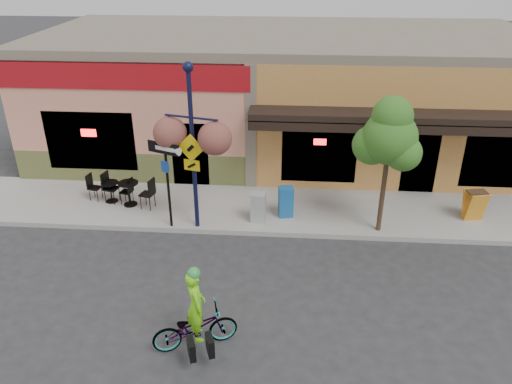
# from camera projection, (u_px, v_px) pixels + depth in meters

# --- Properties ---
(ground) EXTENTS (90.00, 90.00, 0.00)m
(ground) POSITION_uv_depth(u_px,v_px,m) (277.00, 247.00, 13.65)
(ground) COLOR #2D2D30
(ground) RESTS_ON ground
(sidewalk) EXTENTS (24.00, 3.00, 0.15)m
(sidewalk) POSITION_uv_depth(u_px,v_px,m) (280.00, 209.00, 15.40)
(sidewalk) COLOR #9E9B93
(sidewalk) RESTS_ON ground
(curb) EXTENTS (24.00, 0.12, 0.15)m
(curb) POSITION_uv_depth(u_px,v_px,m) (278.00, 234.00, 14.11)
(curb) COLOR #A8A59E
(curb) RESTS_ON ground
(building) EXTENTS (18.20, 8.20, 4.50)m
(building) POSITION_uv_depth(u_px,v_px,m) (285.00, 92.00, 19.31)
(building) COLOR #E48D71
(building) RESTS_ON ground
(bicycle) EXTENTS (1.85, 1.19, 0.92)m
(bicycle) POSITION_uv_depth(u_px,v_px,m) (195.00, 328.00, 10.12)
(bicycle) COLOR maroon
(bicycle) RESTS_ON ground
(cyclist_rider) EXTENTS (0.56, 0.67, 1.58)m
(cyclist_rider) POSITION_uv_depth(u_px,v_px,m) (197.00, 315.00, 9.97)
(cyclist_rider) COLOR #81F81A
(cyclist_rider) RESTS_ON ground
(lamp_post) EXTENTS (1.60, 0.95, 4.70)m
(lamp_post) POSITION_uv_depth(u_px,v_px,m) (193.00, 150.00, 13.30)
(lamp_post) COLOR #13163D
(lamp_post) RESTS_ON sidewalk
(one_way_sign) EXTENTS (1.00, 0.57, 2.57)m
(one_way_sign) POSITION_uv_depth(u_px,v_px,m) (168.00, 185.00, 13.78)
(one_way_sign) COLOR black
(one_way_sign) RESTS_ON sidewalk
(cafe_set_left) EXTENTS (1.81, 1.20, 0.99)m
(cafe_set_left) POSITION_uv_depth(u_px,v_px,m) (129.00, 190.00, 15.28)
(cafe_set_left) COLOR black
(cafe_set_left) RESTS_ON sidewalk
(cafe_set_right) EXTENTS (1.54, 0.96, 0.86)m
(cafe_set_right) POSITION_uv_depth(u_px,v_px,m) (110.00, 189.00, 15.51)
(cafe_set_right) COLOR black
(cafe_set_right) RESTS_ON sidewalk
(newspaper_box_blue) EXTENTS (0.47, 0.43, 0.92)m
(newspaper_box_blue) POSITION_uv_depth(u_px,v_px,m) (286.00, 202.00, 14.69)
(newspaper_box_blue) COLOR #1A5BA1
(newspaper_box_blue) RESTS_ON sidewalk
(newspaper_box_grey) EXTENTS (0.43, 0.39, 0.89)m
(newspaper_box_grey) POSITION_uv_depth(u_px,v_px,m) (258.00, 207.00, 14.43)
(newspaper_box_grey) COLOR #A1A1A1
(newspaper_box_grey) RESTS_ON sidewalk
(street_tree) EXTENTS (1.78, 1.78, 3.93)m
(street_tree) POSITION_uv_depth(u_px,v_px,m) (386.00, 166.00, 13.28)
(street_tree) COLOR #3D7A26
(street_tree) RESTS_ON sidewalk
(sandwich_board) EXTENTS (0.62, 0.50, 0.92)m
(sandwich_board) POSITION_uv_depth(u_px,v_px,m) (477.00, 208.00, 14.35)
(sandwich_board) COLOR orange
(sandwich_board) RESTS_ON sidewalk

